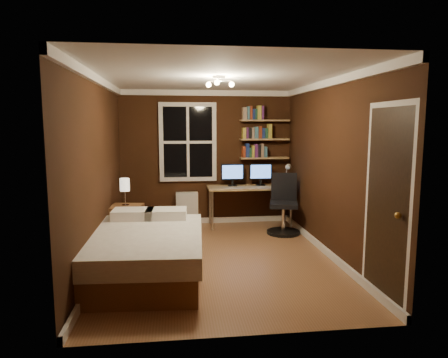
{
  "coord_description": "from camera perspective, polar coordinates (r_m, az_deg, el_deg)",
  "views": [
    {
      "loc": [
        -0.57,
        -5.39,
        1.87
      ],
      "look_at": [
        0.13,
        0.45,
        1.07
      ],
      "focal_mm": 32.0,
      "sensor_mm": 36.0,
      "label": 1
    }
  ],
  "objects": [
    {
      "name": "radiator",
      "position": [
        7.55,
        -5.3,
        -4.22
      ],
      "size": [
        0.41,
        0.14,
        0.62
      ],
      "primitive_type": "cube",
      "color": "silver",
      "rests_on": "ground"
    },
    {
      "name": "door",
      "position": [
        4.49,
        22.12,
        -3.67
      ],
      "size": [
        0.03,
        0.82,
        2.05
      ],
      "primitive_type": null,
      "color": "black",
      "rests_on": "ground"
    },
    {
      "name": "door_knob",
      "position": [
        4.22,
        23.6,
        -4.8
      ],
      "size": [
        0.06,
        0.06,
        0.06
      ],
      "primitive_type": "sphere",
      "color": "gold",
      "rests_on": "door"
    },
    {
      "name": "ceiling_fixture",
      "position": [
        5.35,
        -0.71,
        13.44
      ],
      "size": [
        0.44,
        0.44,
        0.18
      ],
      "primitive_type": null,
      "color": "beige",
      "rests_on": "ceiling"
    },
    {
      "name": "office_chair",
      "position": [
        7.0,
        8.51,
        -4.46
      ],
      "size": [
        0.57,
        0.57,
        1.04
      ],
      "rotation": [
        0.0,
        0.0,
        -0.26
      ],
      "color": "black",
      "rests_on": "ground"
    },
    {
      "name": "desk_lamp",
      "position": [
        7.45,
        9.01,
        0.65
      ],
      "size": [
        0.14,
        0.32,
        0.44
      ],
      "primitive_type": null,
      "color": "silver",
      "rests_on": "desk"
    },
    {
      "name": "bedside_lamp",
      "position": [
        6.43,
        -13.97,
        -1.83
      ],
      "size": [
        0.15,
        0.15,
        0.43
      ],
      "primitive_type": null,
      "color": "beige",
      "rests_on": "nightstand"
    },
    {
      "name": "monitor_right",
      "position": [
        7.48,
        5.25,
        0.64
      ],
      "size": [
        0.43,
        0.12,
        0.41
      ],
      "primitive_type": null,
      "color": "black",
      "rests_on": "desk"
    },
    {
      "name": "ceiling",
      "position": [
        5.46,
        -0.83,
        14.38
      ],
      "size": [
        3.2,
        4.2,
        0.02
      ],
      "primitive_type": "cube",
      "color": "white",
      "rests_on": "wall_back"
    },
    {
      "name": "bookshelf_middle",
      "position": [
        7.56,
        5.79,
        5.67
      ],
      "size": [
        0.92,
        0.22,
        0.03
      ],
      "primitive_type": "cube",
      "color": "#9E7D4C",
      "rests_on": "wall_back"
    },
    {
      "name": "desk",
      "position": [
        7.4,
        3.7,
        -1.51
      ],
      "size": [
        1.56,
        0.59,
        0.74
      ],
      "color": "#9E7D4C",
      "rests_on": "ground"
    },
    {
      "name": "wall_back",
      "position": [
        7.54,
        -2.5,
        3.03
      ],
      "size": [
        3.2,
        0.04,
        2.5
      ],
      "primitive_type": "cube",
      "color": "black",
      "rests_on": "ground"
    },
    {
      "name": "floor",
      "position": [
        5.74,
        -0.78,
        -11.27
      ],
      "size": [
        4.2,
        4.2,
        0.0
      ],
      "primitive_type": "plane",
      "color": "brown",
      "rests_on": "ground"
    },
    {
      "name": "books_row_lower",
      "position": [
        7.57,
        5.76,
        4.0
      ],
      "size": [
        0.48,
        0.16,
        0.23
      ],
      "primitive_type": null,
      "color": "maroon",
      "rests_on": "bookshelf_lower"
    },
    {
      "name": "wall_left",
      "position": [
        5.52,
        -17.54,
        0.95
      ],
      "size": [
        0.04,
        4.2,
        2.5
      ],
      "primitive_type": "cube",
      "color": "black",
      "rests_on": "ground"
    },
    {
      "name": "nightstand",
      "position": [
        6.54,
        -13.82,
        -6.34
      ],
      "size": [
        0.56,
        0.56,
        0.61
      ],
      "primitive_type": "cube",
      "rotation": [
        0.0,
        0.0,
        -0.17
      ],
      "color": "brown",
      "rests_on": "ground"
    },
    {
      "name": "books_row_middle",
      "position": [
        7.56,
        5.8,
        6.65
      ],
      "size": [
        0.54,
        0.16,
        0.23
      ],
      "primitive_type": null,
      "color": "navy",
      "rests_on": "bookshelf_middle"
    },
    {
      "name": "bookshelf_upper",
      "position": [
        7.56,
        5.82,
        8.32
      ],
      "size": [
        0.92,
        0.22,
        0.03
      ],
      "primitive_type": "cube",
      "color": "#9E7D4C",
      "rests_on": "wall_back"
    },
    {
      "name": "monitor_left",
      "position": [
        7.39,
        1.21,
        0.58
      ],
      "size": [
        0.43,
        0.12,
        0.41
      ],
      "primitive_type": null,
      "color": "black",
      "rests_on": "desk"
    },
    {
      "name": "wall_right",
      "position": [
        5.85,
        14.99,
        1.4
      ],
      "size": [
        0.04,
        4.2,
        2.5
      ],
      "primitive_type": "cube",
      "color": "black",
      "rests_on": "ground"
    },
    {
      "name": "books_row_upper",
      "position": [
        7.56,
        5.84,
        9.3
      ],
      "size": [
        0.42,
        0.16,
        0.23
      ],
      "primitive_type": null,
      "color": "#214F30",
      "rests_on": "bookshelf_upper"
    },
    {
      "name": "window",
      "position": [
        7.47,
        -5.18,
        5.26
      ],
      "size": [
        1.06,
        0.06,
        1.46
      ],
      "primitive_type": "cube",
      "color": "silver",
      "rests_on": "wall_back"
    },
    {
      "name": "bed",
      "position": [
        5.16,
        -11.45,
        -10.21
      ],
      "size": [
        1.56,
        2.09,
        0.68
      ],
      "rotation": [
        0.0,
        0.0,
        -0.06
      ],
      "color": "brown",
      "rests_on": "ground"
    },
    {
      "name": "bookshelf_lower",
      "position": [
        7.58,
        5.75,
        3.02
      ],
      "size": [
        0.92,
        0.22,
        0.03
      ],
      "primitive_type": "cube",
      "color": "#9E7D4C",
      "rests_on": "wall_back"
    }
  ]
}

